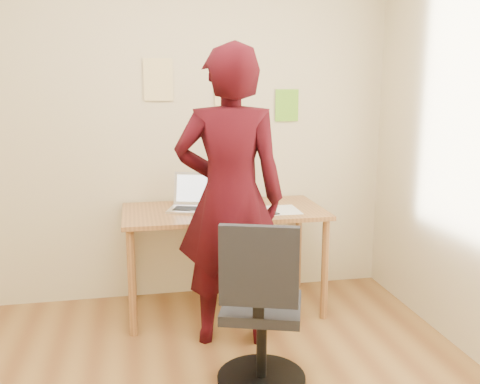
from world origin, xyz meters
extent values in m
cube|color=beige|center=(0.00, 1.77, 1.35)|extent=(3.50, 0.04, 2.70)
cube|color=beige|center=(0.00, -1.77, 1.35)|extent=(3.50, 0.04, 2.70)
cube|color=#9E6A36|center=(0.43, 1.38, 0.72)|extent=(1.40, 0.70, 0.03)
cylinder|color=#9E6A36|center=(-0.22, 1.08, 0.35)|extent=(0.05, 0.05, 0.71)
cylinder|color=#9E6A36|center=(1.08, 1.08, 0.35)|extent=(0.05, 0.05, 0.71)
cylinder|color=#9E6A36|center=(-0.22, 1.68, 0.35)|extent=(0.05, 0.05, 0.71)
cylinder|color=#9E6A36|center=(1.08, 1.68, 0.35)|extent=(0.05, 0.05, 0.71)
cube|color=silver|center=(0.21, 1.39, 0.75)|extent=(0.39, 0.33, 0.02)
cube|color=black|center=(0.21, 1.39, 0.76)|extent=(0.30, 0.21, 0.00)
cube|color=silver|center=(0.26, 1.53, 0.87)|extent=(0.34, 0.17, 0.23)
cube|color=white|center=(0.26, 1.53, 0.87)|extent=(0.30, 0.14, 0.19)
cube|color=white|center=(0.83, 1.28, 0.74)|extent=(0.21, 0.30, 0.00)
cube|color=black|center=(0.73, 1.21, 0.74)|extent=(0.09, 0.13, 0.01)
cube|color=#3F4C59|center=(0.73, 1.21, 0.75)|extent=(0.08, 0.10, 0.00)
cube|color=#ECD38D|center=(0.02, 1.74, 1.63)|extent=(0.21, 0.00, 0.30)
cube|color=#ECD38D|center=(0.53, 1.74, 1.56)|extent=(0.21, 0.00, 0.30)
cube|color=#6DB829|center=(0.98, 1.74, 1.44)|extent=(0.18, 0.00, 0.24)
cube|color=black|center=(0.46, 0.38, 0.43)|extent=(0.52, 0.52, 0.06)
cube|color=black|center=(0.40, 0.20, 0.73)|extent=(0.39, 0.17, 0.41)
cube|color=black|center=(0.40, 0.20, 0.52)|extent=(0.07, 0.05, 0.11)
cylinder|color=black|center=(0.46, 0.38, 0.21)|extent=(0.06, 0.06, 0.41)
cylinder|color=black|center=(0.46, 0.38, 0.01)|extent=(0.49, 0.49, 0.03)
imported|color=black|center=(0.39, 0.90, 0.92)|extent=(0.74, 0.56, 1.84)
camera|label=1|loc=(-0.18, -2.22, 1.61)|focal=40.00mm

